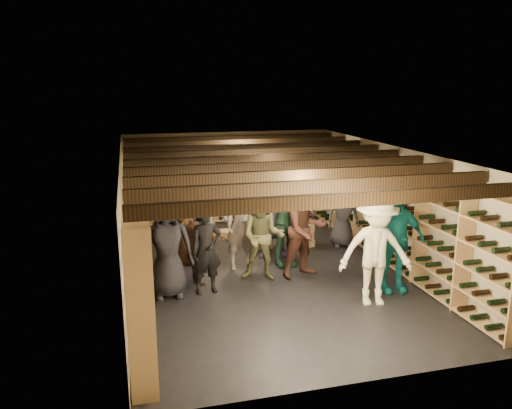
{
  "coord_description": "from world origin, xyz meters",
  "views": [
    {
      "loc": [
        -2.6,
        -9.06,
        3.68
      ],
      "look_at": [
        -0.21,
        0.2,
        1.33
      ],
      "focal_mm": 35.0,
      "sensor_mm": 36.0,
      "label": 1
    }
  ],
  "objects_px": {
    "person_3": "(376,251)",
    "person_8": "(306,229)",
    "crate_stack_right": "(301,235)",
    "person_2": "(263,237)",
    "person_1": "(206,251)",
    "person_9": "(206,215)",
    "person_12": "(343,214)",
    "person_0": "(167,247)",
    "crate_stack_left": "(260,230)",
    "person_11": "(274,216)",
    "person_5": "(186,242)",
    "person_10": "(284,223)",
    "person_4": "(394,240)",
    "person_6": "(185,222)",
    "person_7": "(242,224)",
    "crate_loose": "(231,233)"
  },
  "relations": [
    {
      "from": "crate_stack_left",
      "to": "person_9",
      "type": "bearing_deg",
      "value": -174.19
    },
    {
      "from": "crate_stack_right",
      "to": "person_12",
      "type": "xyz_separation_m",
      "value": [
        0.92,
        -0.21,
        0.49
      ]
    },
    {
      "from": "person_5",
      "to": "person_11",
      "type": "height_order",
      "value": "person_11"
    },
    {
      "from": "crate_stack_left",
      "to": "person_8",
      "type": "height_order",
      "value": "person_8"
    },
    {
      "from": "person_2",
      "to": "person_6",
      "type": "height_order",
      "value": "person_2"
    },
    {
      "from": "person_1",
      "to": "person_4",
      "type": "bearing_deg",
      "value": -24.58
    },
    {
      "from": "person_0",
      "to": "person_6",
      "type": "distance_m",
      "value": 1.81
    },
    {
      "from": "crate_stack_left",
      "to": "person_8",
      "type": "distance_m",
      "value": 1.97
    },
    {
      "from": "person_9",
      "to": "person_5",
      "type": "bearing_deg",
      "value": -124.24
    },
    {
      "from": "crate_stack_right",
      "to": "person_4",
      "type": "relative_size",
      "value": 0.28
    },
    {
      "from": "crate_loose",
      "to": "person_9",
      "type": "xyz_separation_m",
      "value": [
        -0.75,
        -1.09,
        0.8
      ]
    },
    {
      "from": "person_2",
      "to": "person_5",
      "type": "height_order",
      "value": "person_2"
    },
    {
      "from": "crate_loose",
      "to": "person_7",
      "type": "bearing_deg",
      "value": -95.21
    },
    {
      "from": "crate_stack_right",
      "to": "person_3",
      "type": "distance_m",
      "value": 3.3
    },
    {
      "from": "crate_loose",
      "to": "person_9",
      "type": "distance_m",
      "value": 1.55
    },
    {
      "from": "person_6",
      "to": "person_10",
      "type": "relative_size",
      "value": 0.94
    },
    {
      "from": "person_6",
      "to": "person_8",
      "type": "bearing_deg",
      "value": -22.57
    },
    {
      "from": "person_8",
      "to": "person_0",
      "type": "bearing_deg",
      "value": 170.79
    },
    {
      "from": "person_0",
      "to": "person_5",
      "type": "height_order",
      "value": "person_0"
    },
    {
      "from": "person_3",
      "to": "person_8",
      "type": "height_order",
      "value": "person_3"
    },
    {
      "from": "person_1",
      "to": "crate_stack_right",
      "type": "bearing_deg",
      "value": 27.51
    },
    {
      "from": "person_5",
      "to": "person_12",
      "type": "height_order",
      "value": "person_5"
    },
    {
      "from": "person_0",
      "to": "person_11",
      "type": "relative_size",
      "value": 1.03
    },
    {
      "from": "person_5",
      "to": "person_9",
      "type": "height_order",
      "value": "person_9"
    },
    {
      "from": "person_8",
      "to": "person_12",
      "type": "distance_m",
      "value": 2.12
    },
    {
      "from": "crate_stack_right",
      "to": "person_2",
      "type": "xyz_separation_m",
      "value": [
        -1.39,
        -1.7,
        0.6
      ]
    },
    {
      "from": "person_0",
      "to": "person_11",
      "type": "xyz_separation_m",
      "value": [
        2.38,
        1.57,
        -0.02
      ]
    },
    {
      "from": "person_1",
      "to": "person_8",
      "type": "distance_m",
      "value": 2.01
    },
    {
      "from": "person_10",
      "to": "person_12",
      "type": "distance_m",
      "value": 1.92
    },
    {
      "from": "person_11",
      "to": "crate_loose",
      "type": "bearing_deg",
      "value": 120.16
    },
    {
      "from": "crate_stack_left",
      "to": "person_0",
      "type": "xyz_separation_m",
      "value": [
        -2.23,
        -2.16,
        0.49
      ]
    },
    {
      "from": "person_6",
      "to": "person_12",
      "type": "xyz_separation_m",
      "value": [
        3.61,
        0.08,
        -0.09
      ]
    },
    {
      "from": "crate_stack_right",
      "to": "person_8",
      "type": "height_order",
      "value": "person_8"
    },
    {
      "from": "person_0",
      "to": "person_6",
      "type": "relative_size",
      "value": 1.09
    },
    {
      "from": "crate_stack_right",
      "to": "person_2",
      "type": "bearing_deg",
      "value": -129.2
    },
    {
      "from": "person_5",
      "to": "person_6",
      "type": "distance_m",
      "value": 1.31
    },
    {
      "from": "crate_stack_left",
      "to": "person_10",
      "type": "relative_size",
      "value": 0.47
    },
    {
      "from": "person_4",
      "to": "person_11",
      "type": "bearing_deg",
      "value": 129.44
    },
    {
      "from": "person_7",
      "to": "person_9",
      "type": "distance_m",
      "value": 1.15
    },
    {
      "from": "person_4",
      "to": "person_9",
      "type": "distance_m",
      "value": 4.05
    },
    {
      "from": "crate_stack_right",
      "to": "person_9",
      "type": "bearing_deg",
      "value": -180.0
    },
    {
      "from": "crate_loose",
      "to": "person_11",
      "type": "distance_m",
      "value": 1.87
    },
    {
      "from": "person_1",
      "to": "person_10",
      "type": "bearing_deg",
      "value": 17.1
    },
    {
      "from": "crate_stack_left",
      "to": "person_11",
      "type": "xyz_separation_m",
      "value": [
        0.16,
        -0.59,
        0.47
      ]
    },
    {
      "from": "person_12",
      "to": "crate_stack_right",
      "type": "bearing_deg",
      "value": 174.78
    },
    {
      "from": "person_4",
      "to": "person_10",
      "type": "relative_size",
      "value": 1.07
    },
    {
      "from": "person_1",
      "to": "person_9",
      "type": "bearing_deg",
      "value": 69.39
    },
    {
      "from": "person_11",
      "to": "person_0",
      "type": "bearing_deg",
      "value": -138.68
    },
    {
      "from": "person_0",
      "to": "person_7",
      "type": "xyz_separation_m",
      "value": [
        1.56,
        1.03,
        0.01
      ]
    },
    {
      "from": "person_3",
      "to": "person_7",
      "type": "distance_m",
      "value": 2.85
    }
  ]
}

